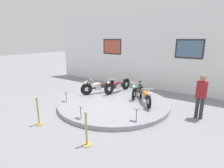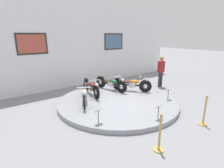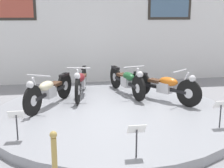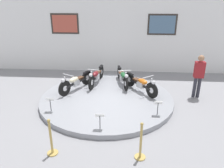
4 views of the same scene
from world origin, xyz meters
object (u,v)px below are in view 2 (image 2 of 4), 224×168
at_px(visitor_standing, 161,70).
at_px(info_placard_front_right, 168,91).
at_px(stanchion_post_left_of_entry, 159,138).
at_px(info_placard_front_centre, 159,108).
at_px(stanchion_post_right_of_entry, 204,115).
at_px(motorcycle_green, 111,83).
at_px(motorcycle_cream, 84,94).
at_px(info_placard_front_left, 98,112).
at_px(motorcycle_maroon, 91,87).
at_px(motorcycle_orange, 132,84).

bearing_deg(visitor_standing, info_placard_front_right, -133.76).
bearing_deg(info_placard_front_right, stanchion_post_left_of_entry, -147.10).
distance_m(info_placard_front_centre, stanchion_post_left_of_entry, 1.48).
bearing_deg(info_placard_front_centre, stanchion_post_right_of_entry, -40.45).
height_order(motorcycle_green, stanchion_post_right_of_entry, stanchion_post_right_of_entry).
bearing_deg(motorcycle_cream, stanchion_post_right_of_entry, -56.23).
height_order(info_placard_front_left, info_placard_front_right, same).
bearing_deg(motorcycle_cream, stanchion_post_left_of_entry, -87.02).
distance_m(info_placard_front_centre, visitor_standing, 4.45).
xyz_separation_m(motorcycle_cream, info_placard_front_right, (3.07, -1.76, -0.01)).
height_order(motorcycle_maroon, stanchion_post_right_of_entry, stanchion_post_right_of_entry).
bearing_deg(motorcycle_cream, motorcycle_orange, 0.06).
distance_m(motorcycle_orange, info_placard_front_centre, 2.98).
relative_size(motorcycle_cream, info_placard_front_left, 3.43).
distance_m(motorcycle_green, info_placard_front_left, 3.41).
xyz_separation_m(info_placard_front_left, stanchion_post_right_of_entry, (2.88, -1.86, -0.19)).
xyz_separation_m(motorcycle_green, info_placard_front_right, (1.19, -2.49, -0.00)).
relative_size(motorcycle_maroon, motorcycle_green, 1.02).
bearing_deg(motorcycle_orange, motorcycle_maroon, 159.03).
xyz_separation_m(motorcycle_cream, motorcycle_orange, (2.62, 0.00, -0.00)).
bearing_deg(info_placard_front_left, info_placard_front_centre, -27.31).
height_order(motorcycle_maroon, info_placard_front_right, motorcycle_maroon).
bearing_deg(stanchion_post_left_of_entry, motorcycle_maroon, 82.80).
relative_size(motorcycle_orange, stanchion_post_right_of_entry, 1.55).
relative_size(info_placard_front_left, info_placard_front_centre, 1.00).
relative_size(motorcycle_cream, info_placard_front_right, 3.43).
bearing_deg(motorcycle_cream, motorcycle_maroon, 44.45).
bearing_deg(info_placard_front_left, motorcycle_green, 46.85).
height_order(motorcycle_maroon, info_placard_front_centre, motorcycle_maroon).
bearing_deg(info_placard_front_left, stanchion_post_right_of_entry, -32.90).
bearing_deg(info_placard_front_left, motorcycle_maroon, 64.41).
bearing_deg(motorcycle_maroon, motorcycle_cream, -135.55).
relative_size(motorcycle_maroon, motorcycle_orange, 1.23).
bearing_deg(motorcycle_maroon, motorcycle_green, -0.04).
bearing_deg(stanchion_post_left_of_entry, stanchion_post_right_of_entry, 0.00).
bearing_deg(motorcycle_cream, motorcycle_green, 21.06).
xyz_separation_m(motorcycle_green, motorcycle_orange, (0.74, -0.72, -0.00)).
distance_m(motorcycle_green, info_placard_front_right, 2.76).
bearing_deg(motorcycle_maroon, info_placard_front_left, -115.59).
relative_size(info_placard_front_left, stanchion_post_right_of_entry, 0.50).
height_order(info_placard_front_left, stanchion_post_left_of_entry, stanchion_post_left_of_entry).
distance_m(motorcycle_green, motorcycle_orange, 1.03).
bearing_deg(info_placard_front_centre, motorcycle_green, 80.45).
xyz_separation_m(motorcycle_maroon, motorcycle_green, (1.14, -0.00, -0.01)).
bearing_deg(info_placard_front_centre, motorcycle_maroon, 99.50).
distance_m(motorcycle_cream, motorcycle_green, 2.01).
xyz_separation_m(motorcycle_green, info_placard_front_left, (-2.33, -2.49, -0.00)).
distance_m(motorcycle_maroon, info_placard_front_centre, 3.45).
relative_size(info_placard_front_centre, stanchion_post_left_of_entry, 0.50).
height_order(motorcycle_green, info_placard_front_centre, motorcycle_green).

